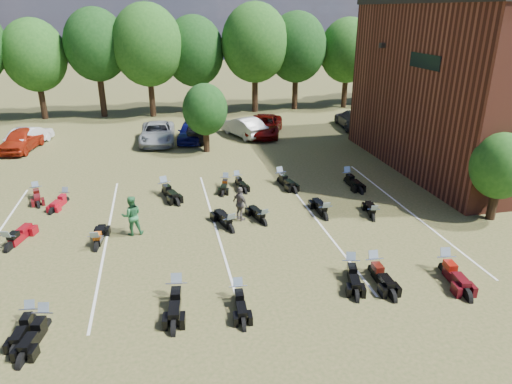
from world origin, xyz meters
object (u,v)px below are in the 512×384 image
object	(u,v)px
car_0	(21,140)
motorcycle_0	(32,323)
motorcycle_14	(37,197)
motorcycle_3	(178,299)
car_4	(191,131)
motorcycle_7	(10,250)
person_grey	(240,204)
person_green	(132,216)

from	to	relation	value
car_0	motorcycle_0	distance (m)	22.30
motorcycle_14	motorcycle_3	bearing A→B (deg)	-72.70
car_0	motorcycle_0	xyz separation A→B (m)	(5.35, -21.64, -0.81)
car_4	motorcycle_7	size ratio (longest dim) A/B	1.88
car_0	motorcycle_3	distance (m)	23.59
person_grey	motorcycle_0	size ratio (longest dim) A/B	0.85
person_green	motorcycle_14	distance (m)	7.97
person_green	motorcycle_0	xyz separation A→B (m)	(-3.09, -5.96, -0.94)
person_grey	motorcycle_7	world-z (taller)	person_grey
person_green	motorcycle_14	size ratio (longest dim) A/B	0.88
car_4	motorcycle_3	xyz separation A→B (m)	(-2.20, -21.25, -0.76)
car_0	person_green	xyz separation A→B (m)	(8.44, -15.68, 0.13)
motorcycle_7	motorcycle_3	bearing A→B (deg)	160.11
person_grey	motorcycle_0	world-z (taller)	person_grey
car_4	motorcycle_0	xyz separation A→B (m)	(-7.01, -21.60, -0.76)
car_4	motorcycle_14	distance (m)	13.59
car_4	motorcycle_14	bearing A→B (deg)	-122.27
person_green	motorcycle_0	bearing A→B (deg)	56.32
person_green	person_grey	size ratio (longest dim) A/B	1.08
motorcycle_0	motorcycle_14	distance (m)	11.97
car_4	motorcycle_3	bearing A→B (deg)	-84.81
car_4	person_green	bearing A→B (deg)	-92.94
motorcycle_0	motorcycle_14	world-z (taller)	motorcycle_14
person_grey	motorcycle_0	xyz separation A→B (m)	(-8.21, -6.39, -0.87)
car_4	motorcycle_7	xyz separation A→B (m)	(-9.11, -16.04, -0.76)
person_green	person_grey	bearing A→B (deg)	178.59
person_grey	motorcycle_0	distance (m)	10.44
person_green	motorcycle_14	bearing A→B (deg)	-53.22
person_grey	motorcycle_3	bearing A→B (deg)	121.41
car_0	person_grey	size ratio (longest dim) A/B	2.72
person_green	motorcycle_7	distance (m)	5.29
car_4	motorcycle_0	distance (m)	22.73
person_green	motorcycle_7	bearing A→B (deg)	-1.90
person_green	motorcycle_0	world-z (taller)	person_green
car_0	motorcycle_7	bearing A→B (deg)	-68.23
person_grey	motorcycle_14	bearing A→B (deg)	33.89
person_grey	motorcycle_14	size ratio (longest dim) A/B	0.81
person_grey	motorcycle_7	distance (m)	10.38
person_grey	motorcycle_14	xyz separation A→B (m)	(-10.52, 5.35, -0.87)
motorcycle_7	car_0	bearing A→B (deg)	-61.48
person_green	motorcycle_14	xyz separation A→B (m)	(-5.40, 5.78, -0.94)
car_0	motorcycle_7	world-z (taller)	car_0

